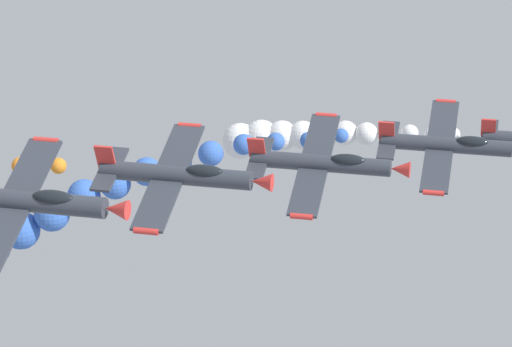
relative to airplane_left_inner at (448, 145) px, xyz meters
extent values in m
cube|color=#333842|center=(-8.31, 2.59, -1.71)|extent=(3.52, 1.20, 1.78)
cube|color=red|center=(-7.92, 2.49, -0.89)|extent=(0.81, 1.10, 1.51)
sphere|color=white|center=(-8.35, -0.08, -1.74)|extent=(1.01, 1.01, 1.01)
sphere|color=white|center=(-8.16, -1.76, -1.81)|extent=(1.12, 1.12, 1.12)
sphere|color=white|center=(-8.23, -3.44, -1.85)|extent=(1.35, 1.35, 1.35)
sphere|color=white|center=(-8.28, -5.11, -2.01)|extent=(1.57, 1.57, 1.57)
sphere|color=white|center=(-8.14, -6.79, -2.10)|extent=(1.77, 1.77, 1.77)
sphere|color=white|center=(-8.28, -8.46, -2.19)|extent=(1.93, 1.93, 1.93)
sphere|color=white|center=(-8.08, -10.14, -2.44)|extent=(2.24, 2.24, 2.24)
sphere|color=white|center=(-7.95, -11.81, -2.51)|extent=(2.27, 2.27, 2.27)
sphere|color=white|center=(-7.93, -13.49, -2.70)|extent=(2.45, 2.45, 2.45)
sphere|color=white|center=(-7.90, -15.16, -2.88)|extent=(2.73, 2.73, 2.73)
sphere|color=white|center=(-7.63, -16.84, -3.27)|extent=(2.87, 2.87, 2.87)
cylinder|color=#333842|center=(-0.01, -0.18, -0.03)|extent=(1.47, 9.00, 1.47)
cube|color=#333842|center=(-0.06, -0.58, -0.12)|extent=(8.32, 1.90, 4.25)
cylinder|color=red|center=(-4.18, -0.58, 1.93)|extent=(0.48, 1.40, 0.48)
cylinder|color=red|center=(4.06, -0.58, -2.16)|extent=(0.48, 1.40, 0.48)
cube|color=#333842|center=(0.01, -4.18, 0.02)|extent=(3.48, 1.20, 1.85)
cube|color=red|center=(0.42, -4.28, 0.84)|extent=(0.84, 1.10, 1.50)
ellipsoid|color=black|center=(0.21, 1.62, 0.42)|extent=(1.03, 2.20, 0.98)
sphere|color=blue|center=(-0.04, -7.52, 0.10)|extent=(1.03, 1.03, 1.03)
sphere|color=blue|center=(0.04, -9.86, -0.39)|extent=(1.22, 1.22, 1.22)
sphere|color=blue|center=(0.27, -12.19, -0.58)|extent=(1.31, 1.31, 1.31)
sphere|color=blue|center=(0.40, -14.53, -0.92)|extent=(1.54, 1.54, 1.54)
sphere|color=blue|center=(0.87, -16.87, -1.64)|extent=(1.86, 1.86, 1.86)
sphere|color=blue|center=(1.11, -19.21, -2.36)|extent=(1.88, 1.88, 1.88)
sphere|color=blue|center=(1.62, -21.55, -3.15)|extent=(2.13, 2.13, 2.13)
sphere|color=blue|center=(2.01, -23.89, -4.16)|extent=(2.32, 2.32, 2.32)
sphere|color=blue|center=(2.44, -26.23, -5.14)|extent=(2.48, 2.48, 2.48)
sphere|color=blue|center=(3.14, -28.57, -6.52)|extent=(2.69, 2.69, 2.69)
sphere|color=blue|center=(3.66, -30.90, -7.87)|extent=(2.88, 2.88, 2.88)
cylinder|color=#333842|center=(8.00, -7.56, 0.67)|extent=(1.48, 9.00, 1.48)
cone|color=red|center=(8.00, -2.46, 0.67)|extent=(1.40, 1.20, 1.40)
cube|color=#333842|center=(7.96, -7.96, 0.58)|extent=(8.31, 1.90, 4.28)
cylinder|color=red|center=(3.85, -7.96, 2.64)|extent=(0.48, 1.40, 0.48)
cylinder|color=red|center=(12.07, -7.96, -1.48)|extent=(0.48, 1.40, 0.48)
cube|color=#333842|center=(8.03, -11.56, 0.71)|extent=(3.48, 1.20, 1.86)
cube|color=red|center=(8.44, -11.66, 1.53)|extent=(0.84, 1.10, 1.49)
ellipsoid|color=black|center=(8.23, -5.76, 1.11)|extent=(1.03, 2.20, 0.98)
cylinder|color=#333842|center=(16.78, -14.46, 2.27)|extent=(1.44, 9.00, 1.44)
cone|color=red|center=(16.78, -9.36, 2.27)|extent=(1.37, 1.20, 1.37)
cube|color=#333842|center=(16.74, -14.86, 2.18)|extent=(8.56, 1.90, 3.70)
cylinder|color=red|center=(12.49, -14.86, 3.95)|extent=(0.47, 1.40, 0.47)
cylinder|color=red|center=(20.99, -14.86, 0.41)|extent=(0.47, 1.40, 0.47)
cube|color=#333842|center=(16.80, -18.46, 2.32)|extent=(3.58, 1.20, 1.63)
cube|color=red|center=(17.15, -18.56, 3.16)|extent=(0.74, 1.10, 1.53)
ellipsoid|color=black|center=(16.97, -12.66, 2.73)|extent=(1.01, 2.20, 0.95)
sphere|color=orange|center=(16.60, -21.76, 2.20)|extent=(0.96, 0.96, 0.96)
sphere|color=orange|center=(16.84, -24.05, 2.09)|extent=(1.11, 1.11, 1.11)
cylinder|color=#333842|center=(25.21, -19.99, 3.27)|extent=(1.47, 9.00, 1.47)
cone|color=red|center=(25.21, -14.89, 3.27)|extent=(1.40, 1.20, 1.40)
cube|color=#333842|center=(25.17, -20.39, 3.18)|extent=(8.33, 1.90, 4.23)
cylinder|color=red|center=(21.04, -20.39, 5.21)|extent=(0.48, 1.40, 0.48)
ellipsoid|color=black|center=(25.43, -18.19, 3.71)|extent=(1.03, 2.20, 0.98)
camera|label=1|loc=(73.62, 3.89, 22.95)|focal=77.11mm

